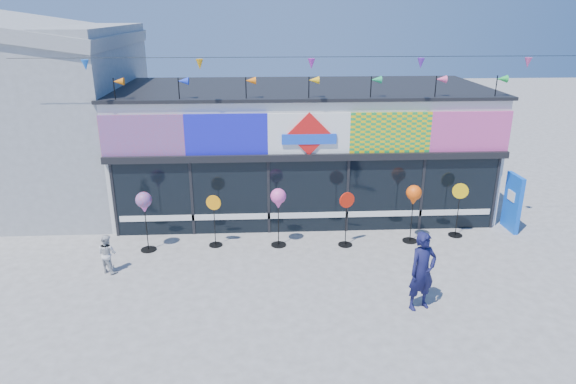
{
  "coord_description": "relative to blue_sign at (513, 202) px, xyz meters",
  "views": [
    {
      "loc": [
        -1.39,
        -11.15,
        6.5
      ],
      "look_at": [
        -0.69,
        2.0,
        1.81
      ],
      "focal_mm": 32.0,
      "sensor_mm": 36.0,
      "label": 1
    }
  ],
  "objects": [
    {
      "name": "spinner_1",
      "position": [
        -9.09,
        -0.69,
        -0.07
      ],
      "size": [
        0.43,
        0.4,
        1.56
      ],
      "color": "black",
      "rests_on": "ground"
    },
    {
      "name": "spinner_3",
      "position": [
        -5.31,
        -0.87,
        -0.03
      ],
      "size": [
        0.45,
        0.42,
        1.64
      ],
      "color": "black",
      "rests_on": "ground"
    },
    {
      "name": "child",
      "position": [
        -11.76,
        -2.15,
        -0.37
      ],
      "size": [
        0.59,
        0.51,
        1.06
      ],
      "primitive_type": "imported",
      "rotation": [
        0.0,
        0.0,
        2.63
      ],
      "color": "silver",
      "rests_on": "ground"
    },
    {
      "name": "kite_shop",
      "position": [
        -6.32,
        2.71,
        1.15
      ],
      "size": [
        16.0,
        5.7,
        5.31
      ],
      "color": "silver",
      "rests_on": "ground"
    },
    {
      "name": "neighbour_building",
      "position": [
        -16.32,
        3.77,
        2.31
      ],
      "size": [
        8.18,
        7.2,
        6.87
      ],
      "color": "#9FA1A4",
      "rests_on": "ground"
    },
    {
      "name": "adult_man",
      "position": [
        -4.13,
        -4.27,
        0.04
      ],
      "size": [
        0.8,
        0.66,
        1.88
      ],
      "primitive_type": "imported",
      "rotation": [
        0.0,
        0.0,
        0.35
      ],
      "color": "#14153E",
      "rests_on": "ground"
    },
    {
      "name": "blue_sign",
      "position": [
        0.0,
        0.0,
        0.0
      ],
      "size": [
        0.18,
        0.89,
        1.78
      ],
      "rotation": [
        0.0,
        0.0,
        0.03
      ],
      "color": "blue",
      "rests_on": "ground"
    },
    {
      "name": "spinner_5",
      "position": [
        -1.85,
        -0.38,
        -0.01
      ],
      "size": [
        0.47,
        0.43,
        1.67
      ],
      "color": "black",
      "rests_on": "ground"
    },
    {
      "name": "spinner_2",
      "position": [
        -7.25,
        -0.78,
        0.51
      ],
      "size": [
        0.44,
        0.44,
        1.75
      ],
      "color": "black",
      "rests_on": "ground"
    },
    {
      "name": "spinner_0",
      "position": [
        -10.99,
        -0.9,
        0.51
      ],
      "size": [
        0.45,
        0.45,
        1.76
      ],
      "color": "black",
      "rests_on": "ground"
    },
    {
      "name": "ground",
      "position": [
        -6.32,
        -3.23,
        -0.9
      ],
      "size": [
        80.0,
        80.0,
        0.0
      ],
      "primitive_type": "plane",
      "color": "slate",
      "rests_on": "ground"
    },
    {
      "name": "spinner_4",
      "position": [
        -3.35,
        -0.71,
        0.51
      ],
      "size": [
        0.44,
        0.44,
        1.76
      ],
      "color": "black",
      "rests_on": "ground"
    }
  ]
}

